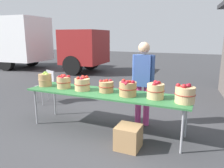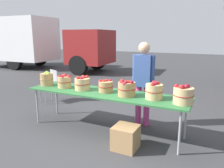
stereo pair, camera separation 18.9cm
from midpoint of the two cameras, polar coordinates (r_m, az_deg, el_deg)
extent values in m
plane|color=#38383A|center=(4.30, -0.54, -11.92)|extent=(40.00, 40.00, 0.00)
cube|color=#2D6B38|center=(4.05, -0.56, -2.42)|extent=(3.10, 0.76, 0.03)
cylinder|color=#99999E|center=(4.74, -17.94, -5.53)|extent=(0.04, 0.04, 0.72)
cylinder|color=#99999E|center=(3.51, 18.83, -12.07)|extent=(0.04, 0.04, 0.72)
cylinder|color=#99999E|center=(5.16, -13.31, -3.78)|extent=(0.04, 0.04, 0.72)
cylinder|color=#99999E|center=(4.06, 20.03, -8.74)|extent=(0.04, 0.04, 0.72)
cylinder|color=#A87F51|center=(4.78, -15.67, 1.16)|extent=(0.26, 0.26, 0.25)
torus|color=#A87F51|center=(4.78, -15.68, 1.31)|extent=(0.28, 0.28, 0.01)
sphere|color=#7AA833|center=(4.73, -15.54, 2.90)|extent=(0.07, 0.07, 0.07)
sphere|color=#8CB738|center=(4.82, -15.74, 2.86)|extent=(0.07, 0.07, 0.07)
sphere|color=#9EC647|center=(4.69, -15.29, 2.56)|extent=(0.08, 0.08, 0.08)
sphere|color=#8CB738|center=(4.76, -15.98, 2.67)|extent=(0.07, 0.07, 0.07)
sphere|color=#7AA833|center=(4.75, -15.78, 2.61)|extent=(0.07, 0.07, 0.07)
sphere|color=#9EC647|center=(4.77, -15.83, 2.66)|extent=(0.07, 0.07, 0.07)
cylinder|color=tan|center=(4.49, -11.21, 0.51)|extent=(0.27, 0.27, 0.23)
torus|color=maroon|center=(4.49, -11.21, 0.66)|extent=(0.29, 0.29, 0.01)
sphere|color=maroon|center=(4.45, -9.95, 1.97)|extent=(0.07, 0.07, 0.07)
sphere|color=#B22319|center=(4.53, -11.60, 2.16)|extent=(0.07, 0.07, 0.07)
sphere|color=maroon|center=(4.46, -12.33, 1.88)|extent=(0.07, 0.07, 0.07)
sphere|color=maroon|center=(4.48, -10.98, 2.15)|extent=(0.07, 0.07, 0.07)
sphere|color=#B22319|center=(4.50, -11.13, 2.21)|extent=(0.08, 0.08, 0.08)
sphere|color=maroon|center=(4.38, -11.63, 1.56)|extent=(0.07, 0.07, 0.07)
sphere|color=maroon|center=(4.43, -10.00, 1.92)|extent=(0.08, 0.08, 0.08)
cylinder|color=tan|center=(4.24, -6.55, -0.03)|extent=(0.29, 0.29, 0.23)
torus|color=maroon|center=(4.24, -6.55, 0.12)|extent=(0.31, 0.31, 0.01)
sphere|color=#B22319|center=(4.23, -6.22, 1.60)|extent=(0.07, 0.07, 0.07)
sphere|color=maroon|center=(4.24, -6.01, 1.58)|extent=(0.07, 0.07, 0.07)
sphere|color=#B22319|center=(4.29, -6.35, 1.84)|extent=(0.08, 0.08, 0.08)
sphere|color=#B22319|center=(4.28, -5.38, 1.80)|extent=(0.08, 0.08, 0.08)
sphere|color=maroon|center=(4.16, -6.82, 1.31)|extent=(0.08, 0.08, 0.08)
sphere|color=#B22319|center=(4.17, -7.60, 1.55)|extent=(0.07, 0.07, 0.07)
cylinder|color=#A87F51|center=(4.06, -0.26, -0.72)|extent=(0.27, 0.27, 0.20)
torus|color=maroon|center=(4.05, -0.26, -0.58)|extent=(0.29, 0.29, 0.01)
sphere|color=maroon|center=(4.10, 0.83, 0.78)|extent=(0.08, 0.08, 0.08)
sphere|color=#B22319|center=(4.05, -0.16, 0.88)|extent=(0.06, 0.06, 0.06)
sphere|color=maroon|center=(4.04, -1.75, 0.70)|extent=(0.07, 0.07, 0.07)
sphere|color=#B22319|center=(4.06, -0.77, 0.73)|extent=(0.07, 0.07, 0.07)
sphere|color=#B22319|center=(4.04, -0.83, 0.66)|extent=(0.08, 0.08, 0.08)
cylinder|color=#A87F51|center=(3.80, 5.28, -1.35)|extent=(0.30, 0.30, 0.25)
torus|color=maroon|center=(3.80, 5.28, -1.17)|extent=(0.32, 0.32, 0.01)
sphere|color=maroon|center=(3.70, 6.61, 0.40)|extent=(0.07, 0.07, 0.07)
sphere|color=maroon|center=(3.66, 4.79, -0.07)|extent=(0.07, 0.07, 0.07)
sphere|color=#B22319|center=(3.77, 4.16, 0.79)|extent=(0.07, 0.07, 0.07)
sphere|color=maroon|center=(3.67, 4.51, 0.07)|extent=(0.07, 0.07, 0.07)
sphere|color=maroon|center=(3.72, 5.12, 0.37)|extent=(0.08, 0.08, 0.08)
sphere|color=#B22319|center=(3.73, 5.71, 0.47)|extent=(0.07, 0.07, 0.07)
sphere|color=maroon|center=(3.74, 3.99, 0.26)|extent=(0.08, 0.08, 0.08)
cylinder|color=tan|center=(3.69, 12.40, -1.97)|extent=(0.28, 0.28, 0.25)
torus|color=maroon|center=(3.69, 12.41, -1.78)|extent=(0.30, 0.30, 0.01)
sphere|color=maroon|center=(3.66, 12.40, 0.34)|extent=(0.07, 0.07, 0.07)
sphere|color=maroon|center=(3.64, 12.89, 0.08)|extent=(0.08, 0.08, 0.08)
sphere|color=#B22319|center=(3.71, 13.23, 0.10)|extent=(0.08, 0.08, 0.08)
sphere|color=maroon|center=(3.62, 12.33, -0.21)|extent=(0.07, 0.07, 0.07)
sphere|color=maroon|center=(3.57, 12.10, -0.36)|extent=(0.08, 0.08, 0.08)
sphere|color=maroon|center=(3.63, 12.45, -0.48)|extent=(0.08, 0.08, 0.08)
cylinder|color=tan|center=(3.55, 19.66, -2.93)|extent=(0.31, 0.31, 0.26)
torus|color=maroon|center=(3.55, 19.68, -2.73)|extent=(0.33, 0.33, 0.01)
sphere|color=maroon|center=(3.54, 18.04, -0.57)|extent=(0.08, 0.08, 0.08)
sphere|color=maroon|center=(3.58, 20.66, -0.57)|extent=(0.07, 0.07, 0.07)
sphere|color=#B22319|center=(3.56, 20.27, -0.98)|extent=(0.07, 0.07, 0.07)
sphere|color=#B22319|center=(3.50, 18.71, -1.08)|extent=(0.07, 0.07, 0.07)
sphere|color=maroon|center=(3.56, 19.61, -0.79)|extent=(0.07, 0.07, 0.07)
sphere|color=maroon|center=(3.53, 20.39, -0.71)|extent=(0.08, 0.08, 0.08)
sphere|color=maroon|center=(3.45, 19.40, -0.81)|extent=(0.08, 0.08, 0.08)
cylinder|color=#CC3F8C|center=(4.42, 10.26, -5.78)|extent=(0.12, 0.12, 0.81)
cylinder|color=#CC3F8C|center=(4.46, 8.13, -5.55)|extent=(0.12, 0.12, 0.81)
cube|color=#334C8C|center=(4.27, 9.52, 3.45)|extent=(0.32, 0.24, 0.61)
sphere|color=tan|center=(4.23, 9.74, 9.32)|extent=(0.22, 0.22, 0.22)
cylinder|color=#334C8C|center=(4.23, 11.89, 3.73)|extent=(0.08, 0.08, 0.54)
cylinder|color=#334C8C|center=(4.31, 7.23, 4.06)|extent=(0.08, 0.08, 0.54)
cube|color=white|center=(13.66, -23.08, 10.80)|extent=(4.32, 2.44, 2.30)
cube|color=maroon|center=(10.82, -5.04, 9.68)|extent=(1.92, 2.20, 1.60)
cube|color=black|center=(10.43, -0.87, 11.38)|extent=(0.14, 1.76, 0.80)
cylinder|color=black|center=(11.80, -3.48, 6.04)|extent=(0.91, 0.33, 0.90)
cylinder|color=black|center=(10.15, -8.29, 4.87)|extent=(0.91, 0.33, 0.90)
cylinder|color=black|center=(14.00, -18.16, 6.47)|extent=(0.91, 0.33, 0.90)
cylinder|color=black|center=(12.64, -23.81, 5.44)|extent=(0.91, 0.33, 0.90)
cube|color=#99999E|center=(6.15, -15.52, -0.51)|extent=(0.52, 0.52, 0.04)
cube|color=#99999E|center=(6.18, -14.13, 1.71)|extent=(0.38, 0.18, 0.40)
cylinder|color=gray|center=(6.29, -17.46, -2.51)|extent=(0.02, 0.02, 0.42)
cylinder|color=gray|center=(5.99, -16.16, -3.18)|extent=(0.02, 0.02, 0.42)
cylinder|color=gray|center=(6.43, -14.68, -2.03)|extent=(0.02, 0.02, 0.42)
cylinder|color=gray|center=(6.13, -13.28, -2.65)|extent=(0.02, 0.02, 0.42)
cube|color=#A87F51|center=(3.59, 5.16, -13.82)|extent=(0.38, 0.38, 0.38)
camera|label=1|loc=(0.09, -88.74, 0.28)|focal=34.86mm
camera|label=2|loc=(0.09, 91.26, -0.28)|focal=34.86mm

